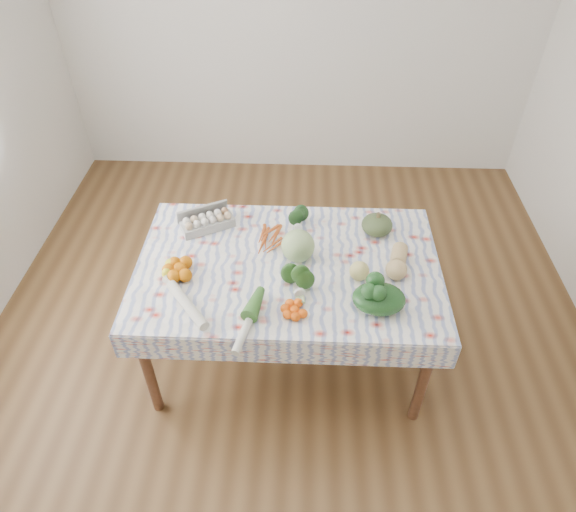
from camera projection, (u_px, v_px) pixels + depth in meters
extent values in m
plane|color=brown|center=(288.00, 350.00, 3.31)|extent=(4.50, 4.50, 0.00)
cube|color=silver|center=(300.00, 12.00, 4.05)|extent=(4.00, 0.04, 2.80)
cube|color=brown|center=(288.00, 268.00, 2.83)|extent=(1.60, 1.00, 0.04)
cylinder|color=brown|center=(148.00, 370.00, 2.77)|extent=(0.06, 0.06, 0.71)
cylinder|color=brown|center=(423.00, 380.00, 2.73)|extent=(0.06, 0.06, 0.71)
cylinder|color=brown|center=(180.00, 261.00, 3.43)|extent=(0.06, 0.06, 0.71)
cylinder|color=brown|center=(403.00, 267.00, 3.38)|extent=(0.06, 0.06, 0.71)
cube|color=white|center=(288.00, 265.00, 2.81)|extent=(1.66, 1.06, 0.01)
cube|color=#A8A8A3|center=(208.00, 223.00, 3.01)|extent=(0.33, 0.25, 0.08)
cube|color=#CB5920|center=(269.00, 240.00, 2.93)|extent=(0.24, 0.23, 0.04)
ellipsoid|color=#1A3D18|center=(298.00, 220.00, 3.00)|extent=(0.14, 0.12, 0.12)
ellipsoid|color=#3D4F29|center=(377.00, 225.00, 2.97)|extent=(0.22, 0.22, 0.12)
sphere|color=#95B56F|center=(298.00, 246.00, 2.78)|extent=(0.22, 0.22, 0.18)
ellipsoid|color=tan|center=(398.00, 261.00, 2.74)|extent=(0.17, 0.27, 0.11)
cube|color=#D26705|center=(180.00, 269.00, 2.72)|extent=(0.27, 0.27, 0.08)
ellipsoid|color=#224A17|center=(298.00, 284.00, 2.61)|extent=(0.17, 0.17, 0.10)
cube|color=#F75A0B|center=(295.00, 309.00, 2.52)|extent=(0.21, 0.21, 0.05)
sphere|color=#CCC269|center=(359.00, 271.00, 2.69)|extent=(0.12, 0.12, 0.11)
ellipsoid|color=#153715|center=(379.00, 299.00, 2.53)|extent=(0.31, 0.28, 0.12)
cylinder|color=beige|center=(187.00, 305.00, 2.54)|extent=(0.27, 0.32, 0.05)
cylinder|color=silver|center=(248.00, 322.00, 2.47)|extent=(0.13, 0.39, 0.04)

